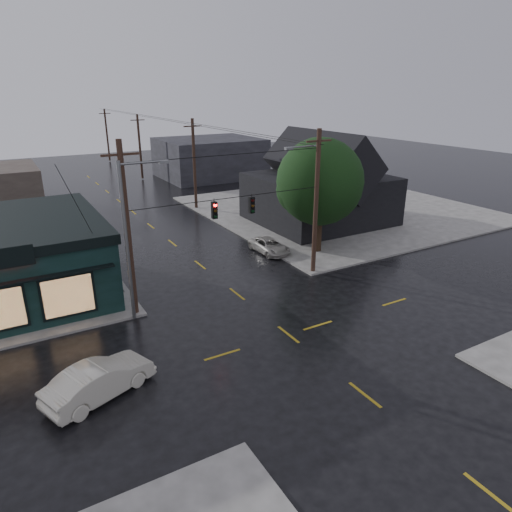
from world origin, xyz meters
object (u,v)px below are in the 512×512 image
corner_tree (320,182)px  sedan_cream (100,380)px  suv_silver (269,246)px  utility_pole_nw (136,314)px  utility_pole_ne (313,272)px

corner_tree → sedan_cream: corner_tree is taller
corner_tree → suv_silver: bearing=152.3°
sedan_cream → utility_pole_nw: bearing=-48.9°
corner_tree → utility_pole_nw: bearing=-167.9°
utility_pole_nw → sedan_cream: bearing=-117.3°
utility_pole_nw → utility_pole_ne: size_ratio=1.00×
corner_tree → utility_pole_ne: size_ratio=0.89×
corner_tree → sedan_cream: size_ratio=1.87×
corner_tree → suv_silver: 6.47m
corner_tree → sedan_cream: bearing=-152.3°
utility_pole_ne → sedan_cream: size_ratio=2.10×
sedan_cream → utility_pole_ne: bearing=-89.2°
sedan_cream → suv_silver: (16.00, 11.99, -0.22)m
corner_tree → utility_pole_ne: bearing=-130.6°
sedan_cream → suv_silver: bearing=-74.7°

